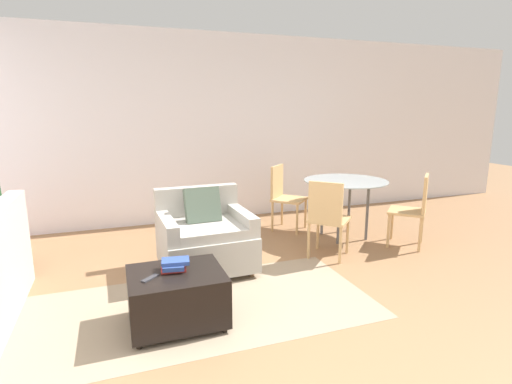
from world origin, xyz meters
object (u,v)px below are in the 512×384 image
at_px(dining_table, 345,187).
at_px(dining_chair_near_left, 327,214).
at_px(dining_chair_far_left, 284,193).
at_px(ottoman, 177,296).
at_px(tv_remote_primary, 150,278).
at_px(armchair, 205,238).
at_px(dining_chair_near_right, 415,206).
at_px(book_stack, 174,265).

distance_m(dining_table, dining_chair_near_left, 0.87).
bearing_deg(dining_chair_far_left, dining_chair_near_left, -90.00).
distance_m(ottoman, tv_remote_primary, 0.29).
xyz_separation_m(armchair, dining_chair_near_right, (2.57, -0.17, 0.17)).
bearing_deg(dining_chair_near_left, dining_chair_near_right, 0.00).
xyz_separation_m(dining_table, dining_chair_far_left, (-0.61, 0.61, -0.16)).
bearing_deg(book_stack, tv_remote_primary, -153.91).
distance_m(tv_remote_primary, dining_chair_far_left, 2.90).
distance_m(book_stack, tv_remote_primary, 0.22).
height_order(armchair, book_stack, armchair).
height_order(dining_chair_near_left, dining_chair_near_right, same).
distance_m(ottoman, book_stack, 0.24).
relative_size(armchair, book_stack, 3.98).
bearing_deg(tv_remote_primary, armchair, 58.32).
bearing_deg(book_stack, dining_chair_far_left, 47.80).
xyz_separation_m(ottoman, dining_chair_near_right, (3.02, 0.83, 0.28)).
distance_m(armchair, tv_remote_primary, 1.25).
xyz_separation_m(tv_remote_primary, dining_chair_far_left, (2.01, 2.09, 0.08)).
bearing_deg(dining_chair_near_left, armchair, 172.65).
xyz_separation_m(book_stack, dining_chair_far_left, (1.81, 2.00, 0.04)).
relative_size(dining_table, dining_chair_near_right, 1.19).
bearing_deg(dining_chair_near_left, book_stack, -156.52).
height_order(dining_chair_near_right, dining_chair_far_left, same).
bearing_deg(armchair, dining_chair_near_right, -3.89).
distance_m(dining_table, dining_chair_near_right, 0.87).
bearing_deg(book_stack, dining_chair_near_left, 23.48).
xyz_separation_m(armchair, dining_chair_near_left, (1.35, -0.17, 0.17)).
bearing_deg(ottoman, dining_chair_near_right, 15.39).
xyz_separation_m(ottoman, dining_chair_far_left, (1.81, 2.04, 0.28)).
bearing_deg(tv_remote_primary, dining_chair_near_right, 15.34).
xyz_separation_m(tv_remote_primary, dining_chair_near_left, (2.01, 0.88, 0.08)).
height_order(dining_chair_near_left, dining_chair_far_left, same).
xyz_separation_m(tv_remote_primary, dining_chair_near_right, (3.22, 0.88, 0.08)).
distance_m(armchair, ottoman, 1.11).
distance_m(armchair, dining_chair_far_left, 1.71).
relative_size(dining_chair_near_left, dining_chair_near_right, 1.00).
relative_size(armchair, dining_chair_far_left, 1.05).
xyz_separation_m(ottoman, dining_table, (2.42, 1.44, 0.44)).
distance_m(ottoman, dining_chair_far_left, 2.74).
height_order(armchair, dining_chair_near_right, dining_chair_near_right).
bearing_deg(dining_chair_near_left, dining_chair_far_left, 90.00).
bearing_deg(dining_chair_near_left, ottoman, -155.33).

